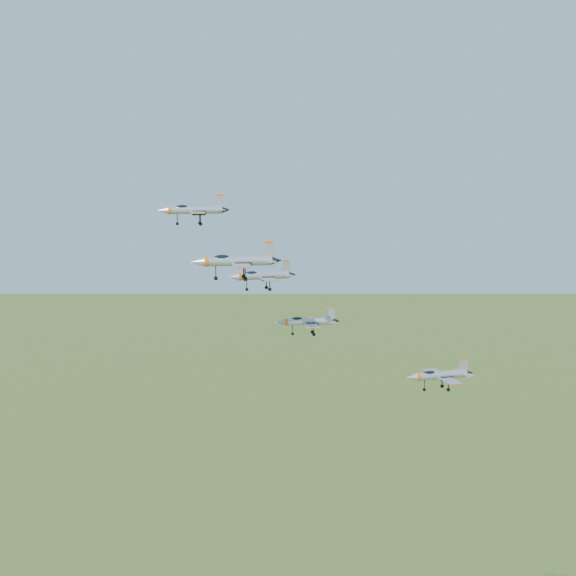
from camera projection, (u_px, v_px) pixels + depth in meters
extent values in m
cylinder|color=#999DA5|center=(195.00, 210.00, 128.50)|extent=(8.68, 1.48, 1.25)
cone|color=#999DA5|center=(162.00, 210.00, 127.66)|extent=(1.76, 1.30, 1.25)
cone|color=black|center=(226.00, 210.00, 129.32)|extent=(1.37, 1.10, 1.06)
ellipsoid|color=black|center=(182.00, 207.00, 128.09)|extent=(2.14, 0.96, 0.79)
cube|color=#999DA5|center=(197.00, 213.00, 125.95)|extent=(2.33, 4.29, 0.13)
cube|color=#999DA5|center=(195.00, 211.00, 131.20)|extent=(2.33, 4.29, 0.13)
cube|color=#999DA5|center=(220.00, 202.00, 128.95)|extent=(1.44, 0.15, 2.02)
cube|color=#DB5B0F|center=(219.00, 195.00, 128.79)|extent=(1.06, 0.16, 0.34)
cylinder|color=#999DA5|center=(264.00, 276.00, 122.85)|extent=(8.08, 2.39, 1.16)
cone|color=#999DA5|center=(233.00, 277.00, 121.47)|extent=(1.76, 1.39, 1.16)
cone|color=black|center=(292.00, 275.00, 124.17)|extent=(1.38, 1.16, 0.98)
ellipsoid|color=black|center=(251.00, 273.00, 122.22)|extent=(2.06, 1.13, 0.73)
cube|color=#999DA5|center=(269.00, 279.00, 120.58)|extent=(2.63, 4.18, 0.12)
cube|color=#999DA5|center=(261.00, 275.00, 125.28)|extent=(2.63, 4.18, 0.12)
cube|color=#999DA5|center=(286.00, 267.00, 123.71)|extent=(1.33, 0.31, 1.87)
cube|color=#DB5B0F|center=(286.00, 261.00, 123.56)|extent=(0.98, 0.28, 0.31)
cylinder|color=#999DA5|center=(238.00, 261.00, 106.43)|extent=(9.01, 1.39, 1.30)
cone|color=#999DA5|center=(197.00, 262.00, 105.65)|extent=(1.81, 1.32, 1.30)
cone|color=black|center=(277.00, 260.00, 107.19)|extent=(1.41, 1.12, 1.10)
ellipsoid|color=black|center=(222.00, 258.00, 106.04)|extent=(2.21, 0.96, 0.82)
cube|color=#999DA5|center=(242.00, 266.00, 103.76)|extent=(2.34, 4.42, 0.14)
cube|color=#999DA5|center=(238.00, 261.00, 109.24)|extent=(2.34, 4.42, 0.14)
cube|color=#999DA5|center=(269.00, 251.00, 106.83)|extent=(1.50, 0.13, 2.10)
cube|color=#DB5B0F|center=(269.00, 242.00, 106.66)|extent=(1.10, 0.15, 0.35)
cylinder|color=#999DA5|center=(309.00, 321.00, 132.69)|extent=(8.10, 1.32, 1.17)
cone|color=#999DA5|center=(280.00, 322.00, 132.11)|extent=(1.64, 1.20, 1.17)
cone|color=black|center=(336.00, 321.00, 133.24)|extent=(1.27, 1.02, 0.99)
ellipsoid|color=black|center=(297.00, 319.00, 132.39)|extent=(1.99, 0.88, 0.74)
cube|color=#999DA5|center=(312.00, 326.00, 130.27)|extent=(2.14, 3.99, 0.13)
cube|color=#999DA5|center=(308.00, 320.00, 135.21)|extent=(2.14, 3.99, 0.13)
cube|color=#999DA5|center=(331.00, 314.00, 132.94)|extent=(1.35, 0.13, 1.88)
cube|color=#DB5B0F|center=(331.00, 308.00, 132.79)|extent=(0.99, 0.14, 0.31)
cylinder|color=#999DA5|center=(441.00, 375.00, 114.08)|extent=(7.85, 2.23, 1.12)
cone|color=#999DA5|center=(411.00, 377.00, 112.79)|extent=(1.70, 1.33, 1.12)
cone|color=black|center=(469.00, 373.00, 115.32)|extent=(1.33, 1.12, 0.95)
ellipsoid|color=black|center=(429.00, 373.00, 113.49)|extent=(2.00, 1.07, 0.71)
cube|color=#999DA5|center=(450.00, 381.00, 111.86)|extent=(2.51, 4.05, 0.12)
cube|color=#999DA5|center=(435.00, 372.00, 116.46)|extent=(2.51, 4.05, 0.12)
cube|color=#999DA5|center=(464.00, 365.00, 114.88)|extent=(1.30, 0.29, 1.81)
cube|color=#DB5B0F|center=(464.00, 359.00, 114.74)|extent=(0.96, 0.26, 0.30)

